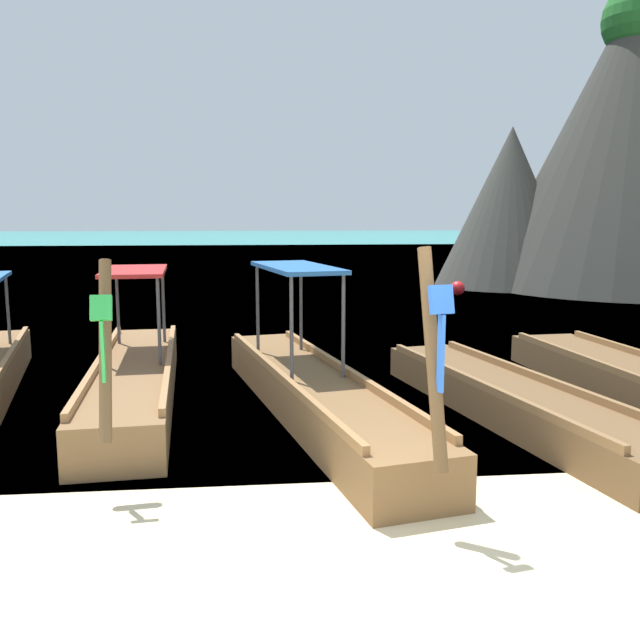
# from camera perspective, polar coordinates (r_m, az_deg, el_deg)

# --- Properties ---
(ground) EXTENTS (120.00, 120.00, 0.00)m
(ground) POSITION_cam_1_polar(r_m,az_deg,el_deg) (5.27, 4.77, -22.01)
(ground) COLOR beige
(sea_water) EXTENTS (120.00, 120.00, 0.00)m
(sea_water) POSITION_cam_1_polar(r_m,az_deg,el_deg) (66.57, -5.04, 6.44)
(sea_water) COLOR teal
(sea_water) RESTS_ON ground
(longtail_boat_green_ribbon) EXTENTS (1.62, 6.67, 2.28)m
(longtail_boat_green_ribbon) POSITION_cam_1_polar(r_m,az_deg,el_deg) (10.22, -15.38, -4.80)
(longtail_boat_green_ribbon) COLOR brown
(longtail_boat_green_ribbon) RESTS_ON ground
(longtail_boat_blue_ribbon) EXTENTS (2.40, 6.97, 2.44)m
(longtail_boat_blue_ribbon) POSITION_cam_1_polar(r_m,az_deg,el_deg) (9.15, -0.51, -6.08)
(longtail_boat_blue_ribbon) COLOR brown
(longtail_boat_blue_ribbon) RESTS_ON ground
(longtail_boat_violet_ribbon) EXTENTS (2.18, 6.30, 2.66)m
(longtail_boat_violet_ribbon) POSITION_cam_1_polar(r_m,az_deg,el_deg) (9.38, 16.10, -6.63)
(longtail_boat_violet_ribbon) COLOR brown
(longtail_boat_violet_ribbon) RESTS_ON ground
(karst_rock) EXTENTS (12.45, 10.76, 11.44)m
(karst_rock) POSITION_cam_1_polar(r_m,az_deg,el_deg) (28.26, 23.98, 13.64)
(karst_rock) COLOR #383833
(karst_rock) RESTS_ON ground
(mooring_buoy_near) EXTENTS (0.50, 0.50, 0.50)m
(mooring_buoy_near) POSITION_cam_1_polar(r_m,az_deg,el_deg) (23.47, 11.57, 2.64)
(mooring_buoy_near) COLOR red
(mooring_buoy_near) RESTS_ON sea_water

